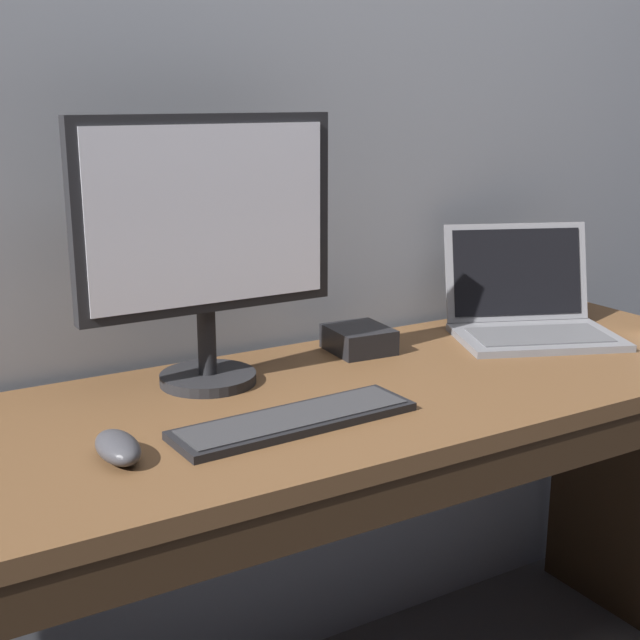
{
  "coord_description": "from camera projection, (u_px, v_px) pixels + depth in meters",
  "views": [
    {
      "loc": [
        -0.86,
        -1.28,
        1.32
      ],
      "look_at": [
        -0.1,
        0.0,
        0.93
      ],
      "focal_mm": 48.49,
      "sensor_mm": 36.0,
      "label": 1
    }
  ],
  "objects": [
    {
      "name": "external_monitor",
      "position": [
        207.0,
        233.0,
        1.55
      ],
      "size": [
        0.49,
        0.18,
        0.5
      ],
      "color": "black",
      "rests_on": "desk"
    },
    {
      "name": "laptop_space_gray",
      "position": [
        530.0,
        314.0,
        1.95
      ],
      "size": [
        0.43,
        0.4,
        0.24
      ],
      "color": "slate",
      "rests_on": "desk"
    },
    {
      "name": "computer_mouse",
      "position": [
        118.0,
        447.0,
        1.29
      ],
      "size": [
        0.06,
        0.12,
        0.04
      ],
      "primitive_type": "ellipsoid",
      "rotation": [
        0.0,
        0.0,
        -0.0
      ],
      "color": "#38383D",
      "rests_on": "desk"
    },
    {
      "name": "external_drive_box",
      "position": [
        359.0,
        339.0,
        1.83
      ],
      "size": [
        0.13,
        0.14,
        0.05
      ],
      "primitive_type": "cube",
      "rotation": [
        0.0,
        0.0,
        -0.07
      ],
      "color": "black",
      "rests_on": "desk"
    },
    {
      "name": "wired_keyboard",
      "position": [
        295.0,
        420.0,
        1.43
      ],
      "size": [
        0.43,
        0.13,
        0.02
      ],
      "color": "black",
      "rests_on": "desk"
    },
    {
      "name": "desk",
      "position": [
        367.0,
        503.0,
        1.68
      ],
      "size": [
        1.75,
        0.62,
        0.79
      ],
      "color": "brown",
      "rests_on": "ground"
    }
  ]
}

